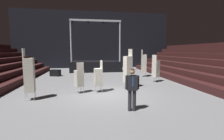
% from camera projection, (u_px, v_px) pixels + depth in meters
% --- Properties ---
extents(ground_plane, '(22.00, 30.00, 0.10)m').
position_uv_depth(ground_plane, '(107.00, 96.00, 9.10)').
color(ground_plane, slate).
extents(arena_end_wall, '(22.00, 0.30, 8.00)m').
position_uv_depth(arena_end_wall, '(94.00, 40.00, 23.34)').
color(arena_end_wall, black).
rests_on(arena_end_wall, ground_plane).
extents(stage_riser, '(5.94, 3.09, 5.85)m').
position_uv_depth(stage_riser, '(96.00, 65.00, 19.65)').
color(stage_riser, black).
rests_on(stage_riser, ground_plane).
extents(man_with_tie, '(0.57, 0.27, 1.75)m').
position_uv_depth(man_with_tie, '(132.00, 87.00, 6.54)').
color(man_with_tie, black).
rests_on(man_with_tie, ground_plane).
extents(chair_stack_front_left, '(0.59, 0.59, 2.14)m').
position_uv_depth(chair_stack_front_left, '(156.00, 68.00, 12.71)').
color(chair_stack_front_left, '#B2B5BA').
rests_on(chair_stack_front_left, ground_plane).
extents(chair_stack_front_right, '(0.56, 0.56, 2.56)m').
position_uv_depth(chair_stack_front_right, '(128.00, 69.00, 10.46)').
color(chair_stack_front_right, '#B2B5BA').
rests_on(chair_stack_front_right, ground_plane).
extents(chair_stack_mid_left, '(0.50, 0.50, 1.88)m').
position_uv_depth(chair_stack_mid_left, '(98.00, 76.00, 9.56)').
color(chair_stack_mid_left, '#B2B5BA').
rests_on(chair_stack_mid_left, ground_plane).
extents(chair_stack_mid_right, '(0.49, 0.49, 2.56)m').
position_uv_depth(chair_stack_mid_right, '(29.00, 75.00, 7.97)').
color(chair_stack_mid_right, '#B2B5BA').
rests_on(chair_stack_mid_right, ground_plane).
extents(chair_stack_mid_centre, '(0.51, 0.51, 2.56)m').
position_uv_depth(chair_stack_mid_centre, '(144.00, 63.00, 15.31)').
color(chair_stack_mid_centre, '#B2B5BA').
rests_on(chair_stack_mid_centre, ground_plane).
extents(chair_stack_rear_left, '(0.59, 0.59, 1.79)m').
position_uv_depth(chair_stack_rear_left, '(79.00, 78.00, 9.35)').
color(chair_stack_rear_left, '#B2B5BA').
rests_on(chair_stack_rear_left, ground_plane).
extents(equipment_road_case, '(1.05, 0.87, 0.62)m').
position_uv_depth(equipment_road_case, '(55.00, 73.00, 15.79)').
color(equipment_road_case, black).
rests_on(equipment_road_case, ground_plane).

